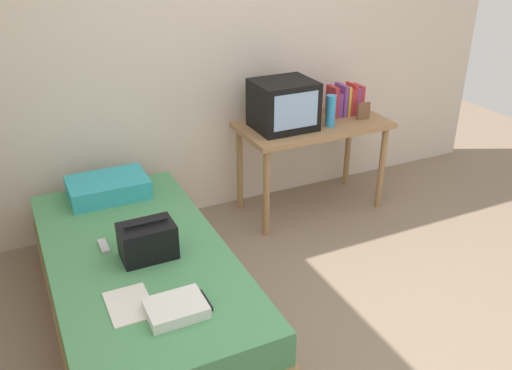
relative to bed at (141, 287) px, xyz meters
The scene contains 14 objects.
ground_plane 1.24m from the bed, 40.67° to the right, with size 8.00×8.00×0.00m, color #84705B.
wall_back 1.86m from the bed, 52.40° to the left, with size 5.20×0.10×2.60m, color beige.
bed is the anchor object (origin of this frame).
desk 1.84m from the bed, 26.11° to the left, with size 1.16×0.60×0.74m.
tv 1.71m from the bed, 30.46° to the left, with size 0.44×0.39×0.36m.
water_bottle 1.92m from the bed, 21.76° to the left, with size 0.07×0.07×0.24m, color #3399DB.
book_row 2.21m from the bed, 23.89° to the left, with size 0.28×0.17×0.25m.
picture_frame 2.19m from the bed, 18.98° to the left, with size 0.11×0.02×0.13m, color brown.
pillow 0.82m from the bed, 89.74° to the left, with size 0.52×0.35×0.13m, color #33A8B7.
handbag 0.35m from the bed, 53.59° to the right, with size 0.30×0.20×0.23m.
magazine 0.53m from the bed, 109.20° to the right, with size 0.21×0.29×0.01m, color white.
remote_dark 0.66m from the bed, 73.06° to the right, with size 0.04×0.16×0.02m, color black.
remote_silver 0.32m from the bed, 142.01° to the left, with size 0.04×0.14×0.02m, color #B7B7BC.
folded_towel 0.66m from the bed, 86.84° to the right, with size 0.28×0.22×0.06m, color white.
Camera 1 is at (-1.44, -1.84, 2.19)m, focal length 38.42 mm.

